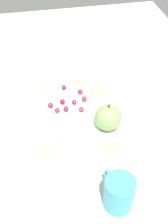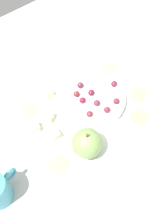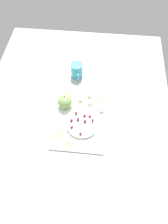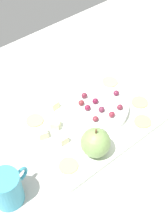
# 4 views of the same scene
# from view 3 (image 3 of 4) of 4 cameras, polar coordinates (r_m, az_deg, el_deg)

# --- Properties ---
(table) EXTENTS (1.48, 1.03, 0.03)m
(table) POSITION_cam_3_polar(r_m,az_deg,el_deg) (1.09, -3.01, -3.85)
(table) COLOR #B3B4AE
(table) RESTS_ON ground
(platter) EXTENTS (0.37, 0.27, 0.01)m
(platter) POSITION_cam_3_polar(r_m,az_deg,el_deg) (1.08, -1.07, -1.81)
(platter) COLOR silver
(platter) RESTS_ON table
(serving_dish) EXTENTS (0.17, 0.17, 0.02)m
(serving_dish) POSITION_cam_3_polar(r_m,az_deg,el_deg) (1.05, -0.59, -3.26)
(serving_dish) COLOR white
(serving_dish) RESTS_ON platter
(apple_whole) EXTENTS (0.08, 0.08, 0.08)m
(apple_whole) POSITION_cam_3_polar(r_m,az_deg,el_deg) (1.09, -5.30, 2.83)
(apple_whole) COLOR #789B54
(apple_whole) RESTS_ON platter
(apple_stem) EXTENTS (0.01, 0.01, 0.01)m
(apple_stem) POSITION_cam_3_polar(r_m,az_deg,el_deg) (1.05, -5.49, 4.20)
(apple_stem) COLOR brown
(apple_stem) RESTS_ON apple_whole
(cheese_cube_0) EXTENTS (0.03, 0.03, 0.02)m
(cheese_cube_0) POSITION_cam_3_polar(r_m,az_deg,el_deg) (1.14, 1.69, 4.60)
(cheese_cube_0) COLOR beige
(cheese_cube_0) RESTS_ON platter
(cheese_cube_1) EXTENTS (0.03, 0.03, 0.02)m
(cheese_cube_1) POSITION_cam_3_polar(r_m,az_deg,el_deg) (1.11, 1.72, 2.71)
(cheese_cube_1) COLOR beige
(cheese_cube_1) RESTS_ON platter
(cheese_cube_2) EXTENTS (0.03, 0.03, 0.02)m
(cheese_cube_2) POSITION_cam_3_polar(r_m,az_deg,el_deg) (1.09, 4.88, 0.68)
(cheese_cube_2) COLOR beige
(cheese_cube_2) RESTS_ON platter
(cheese_cube_3) EXTENTS (0.02, 0.02, 0.02)m
(cheese_cube_3) POSITION_cam_3_polar(r_m,az_deg,el_deg) (1.13, -0.92, 3.62)
(cheese_cube_3) COLOR beige
(cheese_cube_3) RESTS_ON platter
(cracker_0) EXTENTS (0.05, 0.05, 0.00)m
(cracker_0) POSITION_cam_3_polar(r_m,az_deg,el_deg) (1.14, 4.66, 3.46)
(cracker_0) COLOR tan
(cracker_0) RESTS_ON platter
(cracker_1) EXTENTS (0.05, 0.05, 0.00)m
(cracker_1) POSITION_cam_3_polar(r_m,az_deg,el_deg) (1.16, -4.09, 5.00)
(cracker_1) COLOR tan
(cracker_1) RESTS_ON platter
(cracker_2) EXTENTS (0.05, 0.05, 0.00)m
(cracker_2) POSITION_cam_3_polar(r_m,az_deg,el_deg) (1.01, 2.70, -9.06)
(cracker_2) COLOR tan
(cracker_2) RESTS_ON platter
(cracker_3) EXTENTS (0.05, 0.05, 0.00)m
(cracker_3) POSITION_cam_3_polar(r_m,az_deg,el_deg) (1.01, -4.31, -8.72)
(cracker_3) COLOR tan
(cracker_3) RESTS_ON platter
(cracker_4) EXTENTS (0.05, 0.05, 0.00)m
(cracker_4) POSITION_cam_3_polar(r_m,az_deg,el_deg) (1.04, -7.06, -5.90)
(cracker_4) COLOR tan
(cracker_4) RESTS_ON platter
(grape_0) EXTENTS (0.02, 0.02, 0.02)m
(grape_0) POSITION_cam_3_polar(r_m,az_deg,el_deg) (1.03, 2.38, -2.35)
(grape_0) COLOR maroon
(grape_0) RESTS_ON serving_dish
(grape_1) EXTENTS (0.02, 0.02, 0.02)m
(grape_1) POSITION_cam_3_polar(r_m,az_deg,el_deg) (1.03, 0.28, -2.40)
(grape_1) COLOR maroon
(grape_1) RESTS_ON serving_dish
(grape_2) EXTENTS (0.02, 0.02, 0.02)m
(grape_2) POSITION_cam_3_polar(r_m,az_deg,el_deg) (1.05, 1.57, -1.09)
(grape_2) COLOR maroon
(grape_2) RESTS_ON serving_dish
(grape_3) EXTENTS (0.02, 0.02, 0.02)m
(grape_3) POSITION_cam_3_polar(r_m,az_deg,el_deg) (1.05, 0.14, -0.98)
(grape_3) COLOR maroon
(grape_3) RESTS_ON serving_dish
(grape_4) EXTENTS (0.02, 0.02, 0.02)m
(grape_4) POSITION_cam_3_polar(r_m,az_deg,el_deg) (1.04, -3.44, -2.07)
(grape_4) COLOR maroon
(grape_4) RESTS_ON serving_dish
(grape_5) EXTENTS (0.02, 0.02, 0.01)m
(grape_5) POSITION_cam_3_polar(r_m,az_deg,el_deg) (1.06, -2.20, -0.34)
(grape_5) COLOR maroon
(grape_5) RESTS_ON serving_dish
(grape_6) EXTENTS (0.02, 0.02, 0.02)m
(grape_6) POSITION_cam_3_polar(r_m,az_deg,el_deg) (1.04, -1.63, -2.05)
(grape_6) COLOR #65273D
(grape_6) RESTS_ON serving_dish
(grape_7) EXTENTS (0.02, 0.02, 0.02)m
(grape_7) POSITION_cam_3_polar(r_m,az_deg,el_deg) (1.00, -0.95, -5.96)
(grape_7) COLOR maroon
(grape_7) RESTS_ON serving_dish
(grape_8) EXTENTS (0.02, 0.02, 0.02)m
(grape_8) POSITION_cam_3_polar(r_m,az_deg,el_deg) (1.02, -3.42, -4.13)
(grape_8) COLOR maroon
(grape_8) RESTS_ON serving_dish
(cup) EXTENTS (0.10, 0.07, 0.09)m
(cup) POSITION_cam_3_polar(r_m,az_deg,el_deg) (1.23, -2.00, 11.45)
(cup) COLOR teal
(cup) RESTS_ON table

